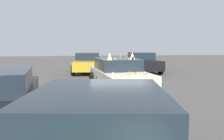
# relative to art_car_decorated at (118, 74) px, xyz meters

# --- Properties ---
(ground_plane) EXTENTS (60.00, 60.00, 0.00)m
(ground_plane) POSITION_rel_art_car_decorated_xyz_m (-0.07, -0.01, -0.71)
(ground_plane) COLOR #514F4C
(art_car_decorated) EXTENTS (4.70, 2.45, 1.68)m
(art_car_decorated) POSITION_rel_art_car_decorated_xyz_m (0.00, 0.00, 0.00)
(art_car_decorated) COLOR beige
(art_car_decorated) RESTS_ON ground
(parked_sedan_far_right) EXTENTS (4.07, 2.27, 1.41)m
(parked_sedan_far_right) POSITION_rel_art_car_decorated_xyz_m (6.18, 1.11, -0.01)
(parked_sedan_far_right) COLOR gold
(parked_sedan_far_right) RESTS_ON ground
(parked_sedan_near_left) EXTENTS (4.25, 2.08, 1.41)m
(parked_sedan_near_left) POSITION_rel_art_car_decorated_xyz_m (6.17, -2.80, -0.01)
(parked_sedan_near_left) COLOR black
(parked_sedan_near_left) RESTS_ON ground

